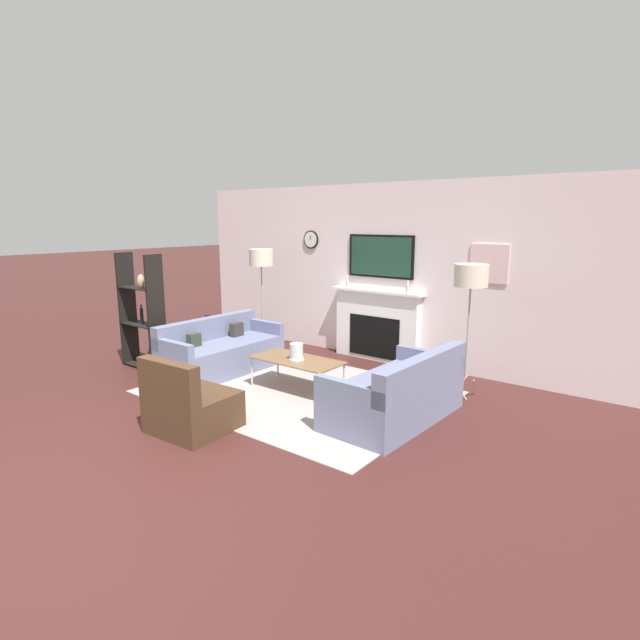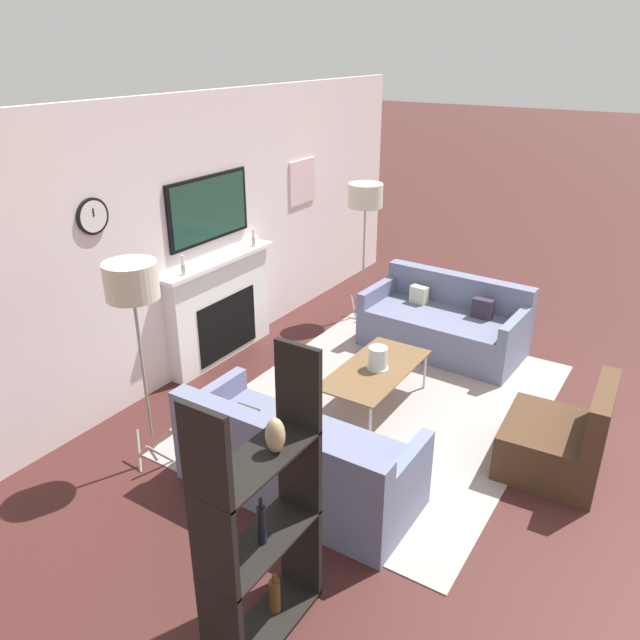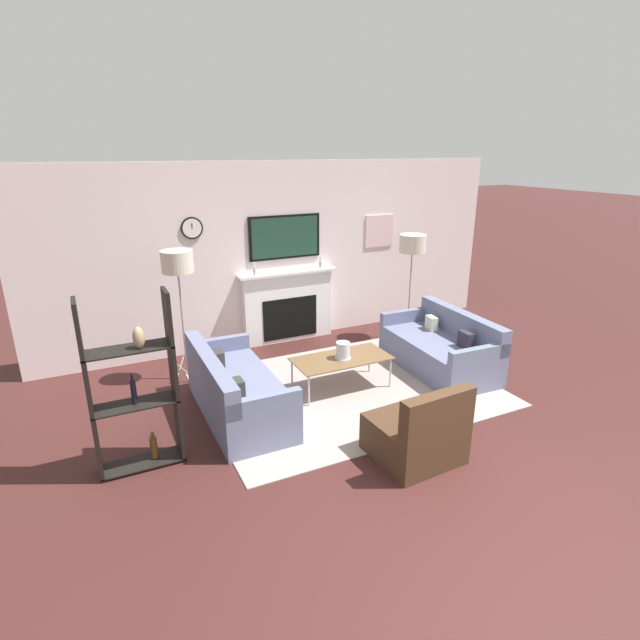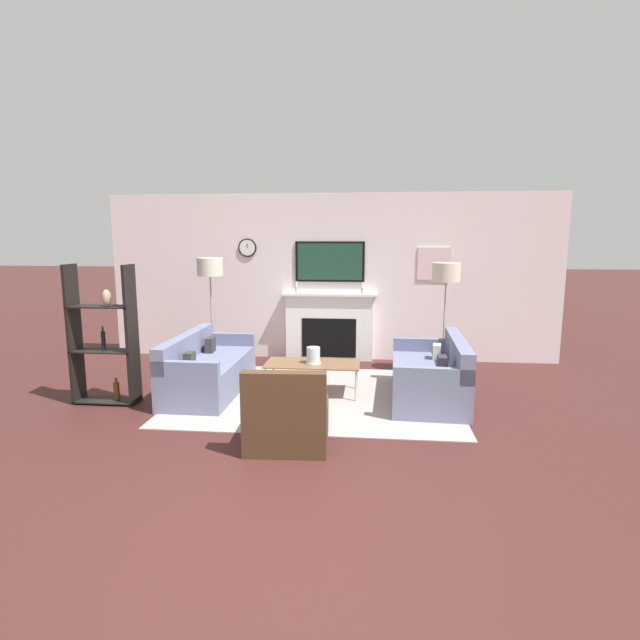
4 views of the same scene
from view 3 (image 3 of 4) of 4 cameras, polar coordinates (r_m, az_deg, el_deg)
ground_plane at (r=4.47m, az=22.65°, el=-22.41°), size 60.00×60.00×0.00m
fireplace_wall at (r=7.64m, az=-4.04°, el=6.70°), size 7.36×0.28×2.70m
area_rug at (r=6.31m, az=3.18°, el=-7.87°), size 3.48×2.65×0.01m
couch_left at (r=5.70m, az=-9.60°, el=-8.11°), size 0.78×1.78×0.76m
couch_right at (r=6.95m, az=13.66°, el=-3.30°), size 0.93×1.72×0.78m
armchair at (r=4.99m, az=11.07°, el=-12.70°), size 0.81×0.78×0.81m
coffee_table at (r=6.18m, az=2.47°, el=-4.55°), size 1.20×0.58×0.41m
hurricane_candle at (r=6.12m, az=2.64°, el=-3.59°), size 0.20×0.20×0.21m
floor_lamp_left at (r=6.31m, az=-16.00°, el=6.21°), size 0.38×0.38×1.70m
floor_lamp_right at (r=7.69m, az=10.53°, el=8.42°), size 0.40×0.40×1.65m
shelf_unit at (r=4.84m, az=-20.49°, el=-7.39°), size 0.77×0.28×1.69m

